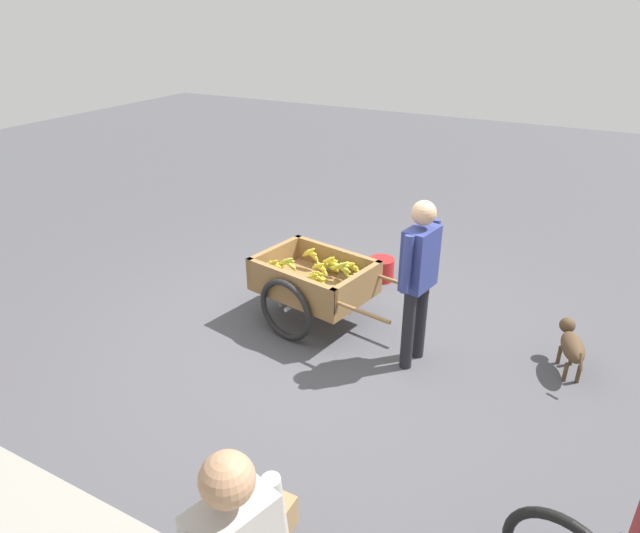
# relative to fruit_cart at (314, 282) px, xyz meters

# --- Properties ---
(ground_plane) EXTENTS (24.00, 24.00, 0.00)m
(ground_plane) POSITION_rel_fruit_cart_xyz_m (-0.30, 0.36, -0.44)
(ground_plane) COLOR #47474C
(fruit_cart) EXTENTS (1.76, 1.07, 0.73)m
(fruit_cart) POSITION_rel_fruit_cart_xyz_m (0.00, 0.00, 0.00)
(fruit_cart) COLOR olive
(fruit_cart) RESTS_ON ground
(vendor_person) EXTENTS (0.26, 0.57, 1.55)m
(vendor_person) POSITION_rel_fruit_cart_xyz_m (-1.13, 0.21, 0.48)
(vendor_person) COLOR black
(vendor_person) RESTS_ON ground
(dog) EXTENTS (0.31, 0.65, 0.40)m
(dog) POSITION_rel_fruit_cart_xyz_m (-2.40, -0.31, -0.17)
(dog) COLOR #4C3823
(dog) RESTS_ON ground
(plastic_bucket) EXTENTS (0.30, 0.30, 0.27)m
(plastic_bucket) POSITION_rel_fruit_cart_xyz_m (-0.24, -1.20, -0.31)
(plastic_bucket) COLOR #B21E1E
(plastic_bucket) RESTS_ON ground
(apple_crate) EXTENTS (0.44, 0.32, 0.32)m
(apple_crate) POSITION_rel_fruit_cart_xyz_m (-0.88, 2.37, -0.32)
(apple_crate) COLOR #99754C
(apple_crate) RESTS_ON ground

